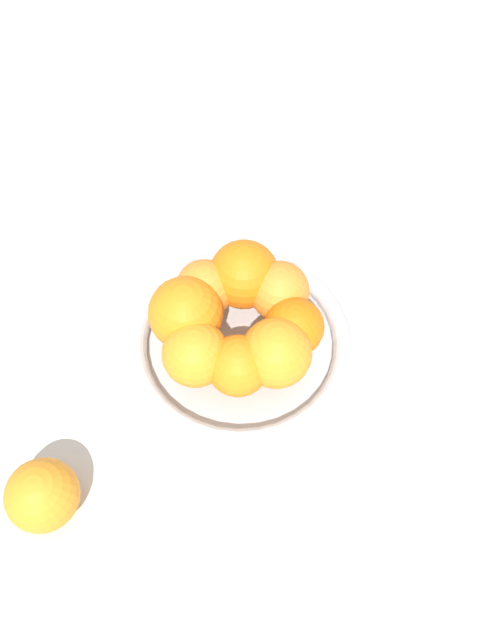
# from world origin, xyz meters

# --- Properties ---
(ground_plane) EXTENTS (4.00, 4.00, 0.00)m
(ground_plane) POSITION_xyz_m (0.00, 0.00, 0.00)
(ground_plane) COLOR beige
(fruit_bowl) EXTENTS (0.25, 0.25, 0.04)m
(fruit_bowl) POSITION_xyz_m (0.00, 0.00, 0.02)
(fruit_bowl) COLOR silver
(fruit_bowl) RESTS_ON ground_plane
(orange_pile) EXTENTS (0.18, 0.18, 0.08)m
(orange_pile) POSITION_xyz_m (-0.00, 0.00, 0.08)
(orange_pile) COLOR orange
(orange_pile) RESTS_ON fruit_bowl
(stray_orange) EXTENTS (0.07, 0.07, 0.07)m
(stray_orange) POSITION_xyz_m (-0.22, -0.14, 0.04)
(stray_orange) COLOR orange
(stray_orange) RESTS_ON ground_plane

